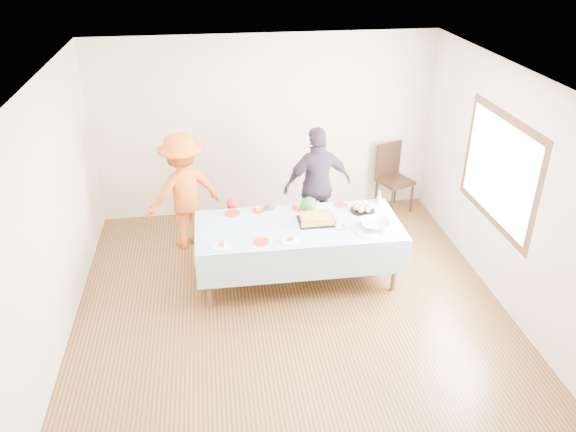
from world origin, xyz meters
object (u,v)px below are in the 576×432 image
(party_table, at_px, (299,229))
(birthday_cake, at_px, (317,219))
(adult_left, at_px, (183,191))
(dining_chair, at_px, (392,173))

(party_table, distance_m, birthday_cake, 0.26)
(adult_left, bearing_deg, birthday_cake, 124.00)
(party_table, xyz_separation_m, adult_left, (-1.41, 1.08, 0.09))
(adult_left, bearing_deg, party_table, 118.59)
(party_table, bearing_deg, dining_chair, 45.30)
(dining_chair, bearing_deg, party_table, -156.67)
(birthday_cake, height_order, dining_chair, dining_chair)
(birthday_cake, distance_m, adult_left, 1.94)
(birthday_cake, bearing_deg, adult_left, 147.79)
(birthday_cake, bearing_deg, dining_chair, 48.63)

